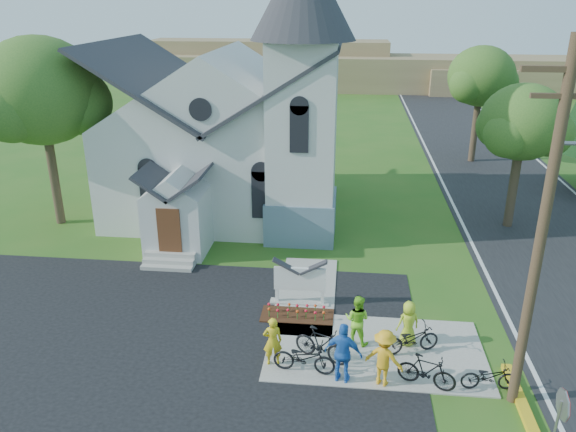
# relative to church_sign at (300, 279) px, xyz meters

# --- Properties ---
(ground) EXTENTS (120.00, 120.00, 0.00)m
(ground) POSITION_rel_church_sign_xyz_m (1.20, -3.20, -1.03)
(ground) COLOR #2C601B
(ground) RESTS_ON ground
(parking_lot) EXTENTS (20.00, 16.00, 0.02)m
(parking_lot) POSITION_rel_church_sign_xyz_m (-5.80, -5.20, -1.02)
(parking_lot) COLOR black
(parking_lot) RESTS_ON ground
(road) EXTENTS (8.00, 90.00, 0.02)m
(road) POSITION_rel_church_sign_xyz_m (11.20, 11.80, -1.02)
(road) COLOR black
(road) RESTS_ON ground
(sidewalk) EXTENTS (7.00, 4.00, 0.05)m
(sidewalk) POSITION_rel_church_sign_xyz_m (2.70, -2.70, -1.00)
(sidewalk) COLOR gray
(sidewalk) RESTS_ON ground
(church) EXTENTS (12.35, 12.00, 13.00)m
(church) POSITION_rel_church_sign_xyz_m (-4.28, 9.28, 4.22)
(church) COLOR silver
(church) RESTS_ON ground
(church_sign) EXTENTS (2.20, 0.40, 1.70)m
(church_sign) POSITION_rel_church_sign_xyz_m (0.00, 0.00, 0.00)
(church_sign) COLOR gray
(church_sign) RESTS_ON ground
(flower_bed) EXTENTS (2.60, 1.10, 0.07)m
(flower_bed) POSITION_rel_church_sign_xyz_m (0.00, -0.90, -0.99)
(flower_bed) COLOR #351E0E
(flower_bed) RESTS_ON ground
(utility_pole) EXTENTS (3.45, 0.28, 10.00)m
(utility_pole) POSITION_rel_church_sign_xyz_m (6.56, -4.70, 4.38)
(utility_pole) COLOR #412C20
(utility_pole) RESTS_ON ground
(stop_sign) EXTENTS (0.11, 0.76, 2.48)m
(stop_sign) POSITION_rel_church_sign_xyz_m (6.63, -7.40, 0.75)
(stop_sign) COLOR gray
(stop_sign) RESTS_ON ground
(tree_lot_corner) EXTENTS (5.60, 5.60, 9.15)m
(tree_lot_corner) POSITION_rel_church_sign_xyz_m (-12.80, 6.80, 5.58)
(tree_lot_corner) COLOR #3D2C21
(tree_lot_corner) RESTS_ON ground
(tree_road_near) EXTENTS (4.00, 4.00, 7.05)m
(tree_road_near) POSITION_rel_church_sign_xyz_m (9.70, 8.80, 4.18)
(tree_road_near) COLOR #3D2C21
(tree_road_near) RESTS_ON ground
(tree_road_mid) EXTENTS (4.40, 4.40, 7.80)m
(tree_road_mid) POSITION_rel_church_sign_xyz_m (10.20, 20.80, 4.75)
(tree_road_mid) COLOR #3D2C21
(tree_road_mid) RESTS_ON ground
(distant_hills) EXTENTS (61.00, 10.00, 5.60)m
(distant_hills) POSITION_rel_church_sign_xyz_m (4.56, 53.13, 1.15)
(distant_hills) COLOR olive
(distant_hills) RESTS_ON ground
(cyclist_0) EXTENTS (0.66, 0.51, 1.63)m
(cyclist_0) POSITION_rel_church_sign_xyz_m (-0.50, -3.79, -0.16)
(cyclist_0) COLOR gold
(cyclist_0) RESTS_ON sidewalk
(bike_0) EXTENTS (1.96, 0.86, 1.00)m
(bike_0) POSITION_rel_church_sign_xyz_m (0.50, -4.10, -0.48)
(bike_0) COLOR black
(bike_0) RESTS_ON sidewalk
(cyclist_1) EXTENTS (1.01, 0.90, 1.72)m
(cyclist_1) POSITION_rel_church_sign_xyz_m (2.09, -2.36, -0.12)
(cyclist_1) COLOR #7ED728
(cyclist_1) RESTS_ON sidewalk
(bike_1) EXTENTS (1.90, 1.24, 1.11)m
(bike_1) POSITION_rel_church_sign_xyz_m (0.99, -3.43, -0.42)
(bike_1) COLOR black
(bike_1) RESTS_ON sidewalk
(cyclist_2) EXTENTS (1.21, 0.73, 1.93)m
(cyclist_2) POSITION_rel_church_sign_xyz_m (1.67, -4.40, -0.01)
(cyclist_2) COLOR blue
(cyclist_2) RESTS_ON sidewalk
(bike_2) EXTENTS (1.97, 1.26, 0.98)m
(bike_2) POSITION_rel_church_sign_xyz_m (3.83, -2.72, -0.49)
(bike_2) COLOR black
(bike_2) RESTS_ON sidewalk
(cyclist_3) EXTENTS (1.32, 1.05, 1.79)m
(cyclist_3) POSITION_rel_church_sign_xyz_m (2.85, -4.40, -0.08)
(cyclist_3) COLOR gold
(cyclist_3) RESTS_ON sidewalk
(bike_3) EXTENTS (1.79, 1.03, 1.03)m
(bike_3) POSITION_rel_church_sign_xyz_m (4.10, -4.40, -0.46)
(bike_3) COLOR black
(bike_3) RESTS_ON sidewalk
(cyclist_4) EXTENTS (0.88, 0.72, 1.56)m
(cyclist_4) POSITION_rel_church_sign_xyz_m (3.74, -2.27, -0.20)
(cyclist_4) COLOR #B3D127
(cyclist_4) RESTS_ON sidewalk
(bike_4) EXTENTS (1.67, 0.70, 0.86)m
(bike_4) POSITION_rel_church_sign_xyz_m (5.90, -4.32, -0.55)
(bike_4) COLOR black
(bike_4) RESTS_ON sidewalk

